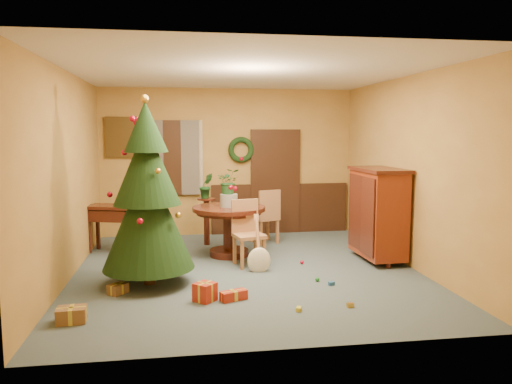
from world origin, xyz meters
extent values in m
plane|color=#3B4B56|center=(0.00, 0.00, 0.00)|extent=(5.50, 5.50, 0.00)
plane|color=silver|center=(0.00, 0.00, 2.90)|extent=(5.50, 5.50, 0.00)
plane|color=olive|center=(0.00, 2.75, 1.45)|extent=(5.00, 0.00, 5.00)
plane|color=olive|center=(0.00, -2.75, 1.45)|extent=(5.00, 0.00, 5.00)
plane|color=olive|center=(-2.50, 0.00, 1.45)|extent=(0.00, 5.50, 5.50)
plane|color=olive|center=(2.50, 0.00, 1.45)|extent=(0.00, 5.50, 5.50)
cube|color=black|center=(1.05, 2.71, 0.50)|extent=(2.80, 0.06, 1.00)
cube|color=black|center=(0.95, 2.70, 1.05)|extent=(1.00, 0.08, 2.10)
cube|color=white|center=(0.95, 2.73, 1.00)|extent=(0.80, 0.03, 1.90)
cube|color=black|center=(-1.10, 2.70, 1.55)|extent=(1.05, 0.08, 1.45)
cube|color=white|center=(-1.10, 2.73, 1.55)|extent=(0.88, 0.03, 1.25)
cube|color=white|center=(-1.48, 2.65, 1.55)|extent=(0.42, 0.02, 1.45)
cube|color=white|center=(-0.72, 2.65, 1.55)|extent=(0.42, 0.02, 1.45)
torus|color=black|center=(0.25, 2.67, 1.70)|extent=(0.51, 0.11, 0.51)
cube|color=#4C3819|center=(-2.05, 2.71, 1.95)|extent=(0.62, 0.05, 0.78)
cube|color=gray|center=(-2.05, 2.74, 1.95)|extent=(0.48, 0.02, 0.62)
cylinder|color=black|center=(-0.17, 0.92, 0.79)|extent=(1.20, 1.20, 0.06)
cylinder|color=black|center=(-0.17, 0.92, 0.73)|extent=(1.07, 1.07, 0.04)
cylinder|color=black|center=(-0.17, 0.92, 0.41)|extent=(0.19, 0.19, 0.67)
cylinder|color=black|center=(-0.17, 0.92, 0.05)|extent=(0.64, 0.64, 0.11)
cylinder|color=slate|center=(-0.17, 0.92, 0.93)|extent=(0.29, 0.29, 0.21)
imported|color=#1E4C23|center=(-0.17, 0.92, 1.25)|extent=(0.38, 0.33, 0.42)
cube|color=#925C3A|center=(0.08, 0.26, 0.47)|extent=(0.52, 0.52, 0.05)
cube|color=#925C3A|center=(0.03, 0.45, 0.75)|extent=(0.44, 0.13, 0.52)
cube|color=#925C3A|center=(0.21, 0.47, 0.22)|extent=(0.06, 0.06, 0.45)
cube|color=#925C3A|center=(-0.13, 0.39, 0.22)|extent=(0.06, 0.06, 0.45)
cube|color=#925C3A|center=(0.29, 0.12, 0.22)|extent=(0.06, 0.06, 0.45)
cube|color=#925C3A|center=(-0.06, 0.05, 0.22)|extent=(0.06, 0.06, 0.45)
cube|color=#925C3A|center=(0.58, 1.81, 0.47)|extent=(0.56, 0.56, 0.05)
cube|color=#925C3A|center=(0.64, 1.62, 0.75)|extent=(0.42, 0.19, 0.52)
cube|color=#925C3A|center=(0.47, 1.58, 0.22)|extent=(0.06, 0.06, 0.45)
cube|color=#925C3A|center=(0.80, 1.70, 0.22)|extent=(0.06, 0.06, 0.45)
cube|color=#925C3A|center=(0.35, 1.91, 0.22)|extent=(0.06, 0.06, 0.45)
cube|color=#925C3A|center=(0.68, 2.03, 0.22)|extent=(0.06, 0.06, 0.45)
cylinder|color=black|center=(-0.49, 1.80, 0.42)|extent=(0.10, 0.10, 0.83)
cylinder|color=black|center=(-0.49, 1.80, 0.84)|extent=(0.33, 0.33, 0.03)
imported|color=#19471E|center=(-0.49, 1.80, 1.09)|extent=(0.30, 0.27, 0.45)
cylinder|color=#382111|center=(-1.39, -0.46, 0.13)|extent=(0.16, 0.16, 0.27)
cone|color=black|center=(-1.39, -0.46, 0.95)|extent=(1.23, 1.23, 1.45)
cone|color=black|center=(-1.39, -0.46, 1.62)|extent=(0.89, 0.89, 1.06)
cone|color=black|center=(-1.39, -0.46, 2.12)|extent=(0.58, 0.58, 0.67)
sphere|color=gold|center=(-1.39, -0.46, 2.48)|extent=(0.11, 0.11, 0.11)
cube|color=black|center=(-2.08, 1.49, 0.78)|extent=(1.01, 0.71, 0.05)
cube|color=black|center=(-2.08, 1.49, 0.64)|extent=(0.94, 0.65, 0.19)
cube|color=black|center=(-2.47, 1.49, 0.38)|extent=(0.15, 0.32, 0.75)
cube|color=black|center=(-1.70, 1.49, 0.38)|extent=(0.15, 0.32, 0.75)
cube|color=#591B0A|center=(2.15, 0.27, 0.76)|extent=(0.59, 1.11, 1.35)
cube|color=black|center=(2.15, 0.27, 1.46)|extent=(0.66, 1.18, 0.05)
cylinder|color=black|center=(2.15, -0.19, 0.05)|extent=(0.08, 0.08, 0.10)
cylinder|color=black|center=(2.15, 0.73, 0.05)|extent=(0.08, 0.08, 0.10)
cube|color=brown|center=(-2.14, -1.73, 0.08)|extent=(0.32, 0.25, 0.16)
cube|color=gold|center=(-2.14, -1.73, 0.08)|extent=(0.31, 0.05, 0.17)
cube|color=gold|center=(-2.14, -1.73, 0.08)|extent=(0.06, 0.23, 0.17)
cube|color=#A82816|center=(-0.68, -1.27, 0.11)|extent=(0.32, 0.32, 0.22)
cube|color=gold|center=(-0.68, -1.27, 0.11)|extent=(0.19, 0.18, 0.23)
cube|color=gold|center=(-0.68, -1.27, 0.11)|extent=(0.18, 0.19, 0.23)
cube|color=brown|center=(-1.76, -0.82, 0.06)|extent=(0.27, 0.28, 0.13)
cube|color=gold|center=(-1.76, -0.82, 0.06)|extent=(0.17, 0.20, 0.13)
cube|color=gold|center=(-1.76, -0.82, 0.06)|extent=(0.15, 0.13, 0.13)
cube|color=#A82816|center=(-0.33, -1.28, 0.06)|extent=(0.36, 0.25, 0.12)
cube|color=gold|center=(-0.33, -1.28, 0.06)|extent=(0.32, 0.15, 0.12)
cube|color=gold|center=(-0.33, -1.28, 0.06)|extent=(0.10, 0.15, 0.12)
cube|color=#235798|center=(1.04, -0.90, 0.03)|extent=(0.09, 0.08, 0.05)
sphere|color=#227D31|center=(0.90, -0.70, 0.03)|extent=(0.06, 0.06, 0.06)
cube|color=gold|center=(0.37, -1.78, 0.03)|extent=(0.08, 0.09, 0.05)
sphere|color=#B10B25|center=(0.91, 0.22, 0.03)|extent=(0.06, 0.06, 0.06)
cube|color=gold|center=(1.00, -1.75, 0.03)|extent=(0.09, 0.06, 0.05)
camera|label=1|loc=(-0.94, -7.17, 2.05)|focal=35.00mm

